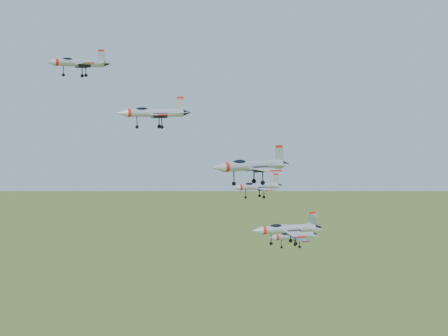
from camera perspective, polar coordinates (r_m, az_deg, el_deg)
jet_lead at (r=115.58m, az=-13.24°, el=9.35°), size 11.99×9.85×3.21m
jet_left_high at (r=102.32m, az=-6.49°, el=5.05°), size 12.29×10.40×3.32m
jet_right_high at (r=94.65m, az=2.49°, el=0.23°), size 13.90×11.45×3.72m
jet_left_low at (r=128.89m, az=3.02°, el=-1.68°), size 11.75×9.84×3.15m
jet_right_low at (r=114.19m, az=5.74°, el=-5.55°), size 13.55×11.52×3.68m
jet_trail at (r=122.74m, az=6.29°, el=-6.19°), size 10.92×9.16×2.93m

